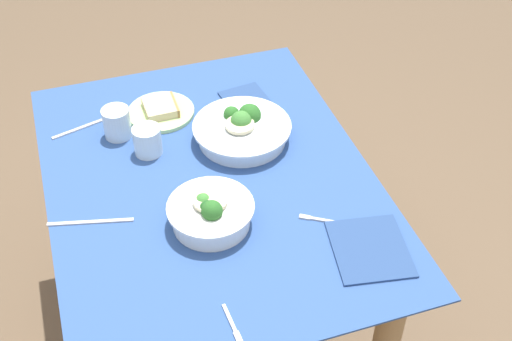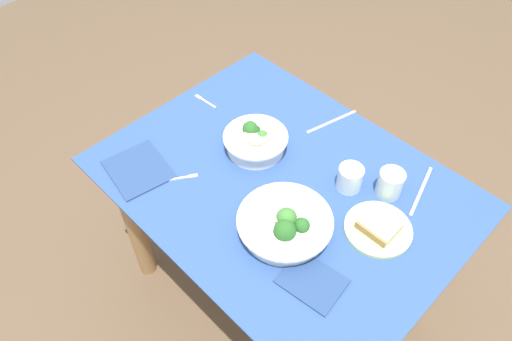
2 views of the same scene
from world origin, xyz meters
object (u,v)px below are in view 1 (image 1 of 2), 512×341
object	(u,v)px
bread_side_plate	(161,110)
fork_by_near_bowl	(233,325)
water_glass_center	(117,123)
water_glass_side	(147,141)
table_knife_right	(88,125)
broccoli_bowl_near	(242,130)
napkin_folded_lower	(370,249)
broccoli_bowl_far	(211,213)
table_knife_left	(91,222)
fork_by_far_bowl	(317,219)
napkin_folded_upper	(248,102)

from	to	relation	value
bread_side_plate	fork_by_near_bowl	size ratio (longest dim) A/B	1.89
bread_side_plate	water_glass_center	distance (m)	0.16
water_glass_side	table_knife_right	size ratio (longest dim) A/B	0.37
broccoli_bowl_near	fork_by_near_bowl	xyz separation A→B (m)	(-0.60, 0.21, -0.03)
napkin_folded_lower	fork_by_near_bowl	bearing A→B (deg)	105.89
broccoli_bowl_far	table_knife_left	bearing A→B (deg)	71.07
fork_by_near_bowl	table_knife_right	distance (m)	0.83
fork_by_far_bowl	table_knife_left	size ratio (longest dim) A/B	0.43
water_glass_center	fork_by_far_bowl	size ratio (longest dim) A/B	0.98
water_glass_side	fork_by_near_bowl	size ratio (longest dim) A/B	0.78
table_knife_left	broccoli_bowl_near	bearing A→B (deg)	37.05
broccoli_bowl_far	broccoli_bowl_near	world-z (taller)	broccoli_bowl_far
fork_by_far_bowl	table_knife_right	distance (m)	0.75
fork_by_far_bowl	fork_by_near_bowl	xyz separation A→B (m)	(-0.24, 0.29, 0.00)
broccoli_bowl_far	water_glass_side	size ratio (longest dim) A/B	2.62
table_knife_right	napkin_folded_upper	bearing A→B (deg)	159.84
fork_by_near_bowl	napkin_folded_upper	size ratio (longest dim) A/B	0.63
napkin_folded_upper	water_glass_side	bearing A→B (deg)	112.54
water_glass_side	fork_by_near_bowl	bearing A→B (deg)	-174.95
broccoli_bowl_far	bread_side_plate	bearing A→B (deg)	2.49
fork_by_far_bowl	table_knife_left	xyz separation A→B (m)	(0.17, 0.54, -0.00)
table_knife_left	table_knife_right	world-z (taller)	same
broccoli_bowl_near	napkin_folded_lower	xyz separation A→B (m)	(-0.50, -0.16, -0.03)
table_knife_right	napkin_folded_lower	bearing A→B (deg)	113.58
broccoli_bowl_far	broccoli_bowl_near	distance (m)	0.34
broccoli_bowl_far	napkin_folded_upper	distance (m)	0.52
table_knife_left	table_knife_right	xyz separation A→B (m)	(0.40, -0.05, 0.00)
water_glass_center	fork_by_near_bowl	bearing A→B (deg)	-170.46
broccoli_bowl_far	napkin_folded_lower	distance (m)	0.39
water_glass_side	napkin_folded_upper	xyz separation A→B (m)	(0.14, -0.33, -0.04)
bread_side_plate	water_glass_side	world-z (taller)	water_glass_side
water_glass_center	napkin_folded_upper	bearing A→B (deg)	-84.72
bread_side_plate	napkin_folded_lower	xyz separation A→B (m)	(-0.69, -0.36, -0.01)
table_knife_right	napkin_folded_lower	world-z (taller)	napkin_folded_lower
broccoli_bowl_far	broccoli_bowl_near	bearing A→B (deg)	-30.26
broccoli_bowl_far	broccoli_bowl_near	size ratio (longest dim) A/B	0.77
water_glass_side	napkin_folded_lower	world-z (taller)	water_glass_side
water_glass_center	fork_by_far_bowl	xyz separation A→B (m)	(-0.49, -0.41, -0.04)
bread_side_plate	napkin_folded_lower	world-z (taller)	bread_side_plate
napkin_folded_lower	broccoli_bowl_far	bearing A→B (deg)	59.31
fork_by_far_bowl	water_glass_side	bearing A→B (deg)	-16.45
water_glass_center	table_knife_right	size ratio (longest dim) A/B	0.41
broccoli_bowl_near	water_glass_side	bearing A→B (deg)	84.51
broccoli_bowl_near	napkin_folded_lower	size ratio (longest dim) A/B	1.38
table_knife_left	fork_by_near_bowl	bearing A→B (deg)	-44.93
broccoli_bowl_far	bread_side_plate	distance (m)	0.49
fork_by_far_bowl	table_knife_left	distance (m)	0.56
bread_side_plate	fork_by_near_bowl	xyz separation A→B (m)	(-0.79, 0.02, -0.01)
fork_by_near_bowl	napkin_folded_lower	world-z (taller)	napkin_folded_lower
bread_side_plate	napkin_folded_upper	distance (m)	0.26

